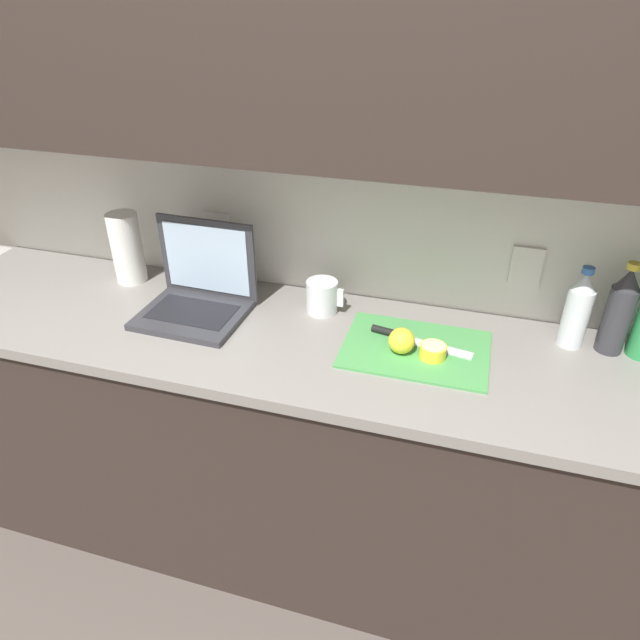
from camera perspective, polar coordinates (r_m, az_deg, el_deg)
The scene contains 12 objects.
ground_plane at distance 2.35m, azimuth -3.56°, elevation -20.65°, with size 12.00×12.00×0.00m, color #564C47.
wall_back at distance 1.68m, azimuth -2.63°, elevation 21.48°, with size 5.20×0.38×2.60m.
counter_unit at distance 2.00m, azimuth -4.53°, elevation -12.15°, with size 2.39×0.60×0.92m.
laptop at distance 1.83m, azimuth -12.04°, elevation 2.79°, with size 0.33×0.27×0.28m.
cutting_board at distance 1.65m, azimuth 9.54°, elevation -2.89°, with size 0.41×0.30×0.01m, color #4C9E51.
knife at distance 1.68m, azimuth 8.33°, elevation -1.65°, with size 0.30×0.08×0.02m.
lemon_half_cut at distance 1.61m, azimuth 11.19°, elevation -3.17°, with size 0.07×0.07×0.04m.
lemon_whole_beside at distance 1.61m, azimuth 8.17°, elevation -2.02°, with size 0.07×0.07×0.07m.
bottle_green_soda at distance 1.75m, azimuth 24.35°, elevation 0.88°, with size 0.07×0.07×0.25m.
bottle_oil_tall at distance 1.77m, azimuth 27.74°, elevation 0.74°, with size 0.07×0.07×0.27m.
measuring_cup at distance 1.79m, azimuth 0.22°, elevation 2.36°, with size 0.12×0.10×0.10m.
paper_towel_roll at distance 2.06m, azimuth -18.75°, elevation 6.84°, with size 0.10×0.10×0.24m.
Camera 1 is at (0.54, -1.33, 1.85)m, focal length 32.00 mm.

